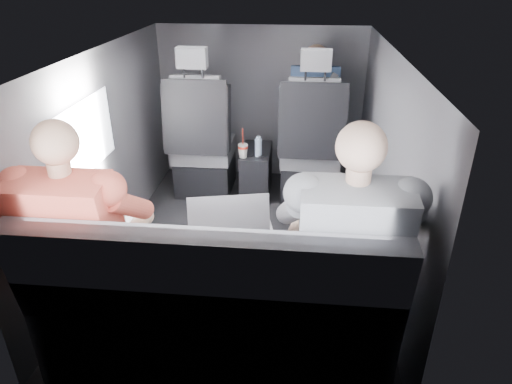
# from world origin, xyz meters

# --- Properties ---
(floor) EXTENTS (2.60, 2.60, 0.00)m
(floor) POSITION_xyz_m (0.00, 0.00, 0.00)
(floor) COLOR black
(floor) RESTS_ON ground
(ceiling) EXTENTS (2.60, 2.60, 0.00)m
(ceiling) POSITION_xyz_m (0.00, 0.00, 1.35)
(ceiling) COLOR #B2B2AD
(ceiling) RESTS_ON panel_back
(panel_left) EXTENTS (0.02, 2.60, 1.35)m
(panel_left) POSITION_xyz_m (-0.90, 0.00, 0.68)
(panel_left) COLOR #56565B
(panel_left) RESTS_ON floor
(panel_right) EXTENTS (0.02, 2.60, 1.35)m
(panel_right) POSITION_xyz_m (0.90, 0.00, 0.68)
(panel_right) COLOR #56565B
(panel_right) RESTS_ON floor
(panel_front) EXTENTS (1.80, 0.02, 1.35)m
(panel_front) POSITION_xyz_m (0.00, 1.30, 0.68)
(panel_front) COLOR #56565B
(panel_front) RESTS_ON floor
(panel_back) EXTENTS (1.80, 0.02, 1.35)m
(panel_back) POSITION_xyz_m (0.00, -1.30, 0.68)
(panel_back) COLOR #56565B
(panel_back) RESTS_ON floor
(side_window) EXTENTS (0.02, 0.75, 0.42)m
(side_window) POSITION_xyz_m (-0.88, -0.30, 0.90)
(side_window) COLOR white
(side_window) RESTS_ON panel_left
(seatbelt) EXTENTS (0.35, 0.11, 0.59)m
(seatbelt) POSITION_xyz_m (0.45, 0.67, 0.80)
(seatbelt) COLOR black
(seatbelt) RESTS_ON front_seat_right
(front_seat_left) EXTENTS (0.52, 0.58, 1.26)m
(front_seat_left) POSITION_xyz_m (-0.45, 0.84, 0.40)
(front_seat_left) COLOR black
(front_seat_left) RESTS_ON floor
(front_seat_right) EXTENTS (0.52, 0.58, 1.26)m
(front_seat_right) POSITION_xyz_m (0.45, 0.84, 0.40)
(front_seat_right) COLOR black
(front_seat_right) RESTS_ON floor
(center_console) EXTENTS (0.24, 0.48, 0.41)m
(center_console) POSITION_xyz_m (0.00, 0.88, 0.20)
(center_console) COLOR black
(center_console) RESTS_ON floor
(rear_bench) EXTENTS (1.60, 0.57, 0.92)m
(rear_bench) POSITION_xyz_m (0.00, -1.06, 0.31)
(rear_bench) COLOR #5D5E62
(rear_bench) RESTS_ON floor
(soda_cup) EXTENTS (0.08, 0.08, 0.24)m
(soda_cup) POSITION_xyz_m (-0.09, 0.71, 0.46)
(soda_cup) COLOR white
(soda_cup) RESTS_ON center_console
(water_bottle) EXTENTS (0.06, 0.06, 0.17)m
(water_bottle) POSITION_xyz_m (0.03, 0.75, 0.48)
(water_bottle) COLOR #A7CDE2
(water_bottle) RESTS_ON center_console
(laptop_white) EXTENTS (0.40, 0.43, 0.25)m
(laptop_white) POSITION_xyz_m (-0.62, -0.80, 0.63)
(laptop_white) COLOR white
(laptop_white) RESTS_ON passenger_rear_left
(laptop_silver) EXTENTS (0.43, 0.42, 0.27)m
(laptop_silver) POSITION_xyz_m (0.05, -0.76, 0.64)
(laptop_silver) COLOR #AAAAAF
(laptop_silver) RESTS_ON rear_bench
(laptop_black) EXTENTS (0.38, 0.36, 0.25)m
(laptop_black) POSITION_xyz_m (0.62, -0.75, 0.63)
(laptop_black) COLOR black
(laptop_black) RESTS_ON passenger_rear_right
(passenger_rear_left) EXTENTS (0.53, 0.64, 1.26)m
(passenger_rear_left) POSITION_xyz_m (-0.61, -0.97, 0.64)
(passenger_rear_left) COLOR #37373C
(passenger_rear_left) RESTS_ON rear_bench
(passenger_rear_right) EXTENTS (0.55, 0.66, 1.30)m
(passenger_rear_right) POSITION_xyz_m (0.58, -0.97, 0.66)
(passenger_rear_right) COLOR navy
(passenger_rear_right) RESTS_ON rear_bench
(passenger_front_right) EXTENTS (0.40, 0.40, 0.80)m
(passenger_front_right) POSITION_xyz_m (0.46, 1.10, 0.75)
(passenger_front_right) COLOR navy
(passenger_front_right) RESTS_ON front_seat_right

